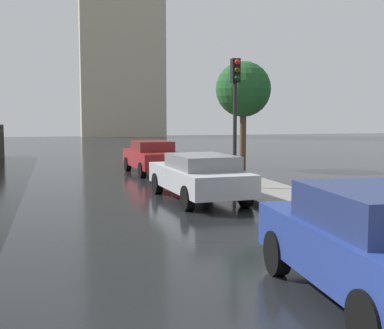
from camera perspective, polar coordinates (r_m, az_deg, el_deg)
The scene contains 5 objects.
car_red_near_kerb at distance 21.62m, azimuth -4.46°, elevation 0.88°, with size 1.99×4.19×1.37m.
car_blue_mid_road at distance 7.07m, azimuth 19.88°, elevation -8.21°, with size 2.13×4.21×1.52m.
car_silver_behind_camera at distance 14.70m, azimuth 0.77°, elevation -1.24°, with size 2.08×4.70×1.33m.
traffic_light at distance 16.39m, azimuth 4.86°, elevation 7.38°, with size 0.26×0.39×4.09m.
street_tree_near at distance 23.27m, azimuth 5.74°, elevation 8.28°, with size 2.48×2.48×4.87m.
Camera 1 is at (-1.23, -2.79, 2.43)m, focal length 47.85 mm.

